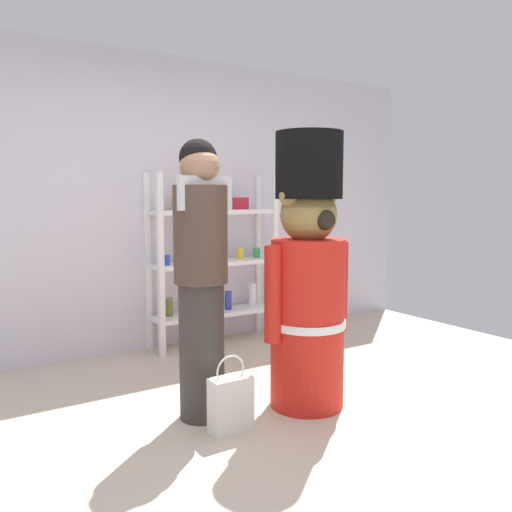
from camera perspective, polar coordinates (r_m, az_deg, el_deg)
ground_plane at (r=3.10m, az=0.83°, el=-19.78°), size 6.40×6.40×0.00m
back_wall at (r=4.77m, az=-14.03°, el=5.44°), size 6.40×0.12×2.60m
merchandise_shelf at (r=4.90m, az=-4.64°, el=-0.21°), size 1.22×0.35×1.57m
teddy_bear_guard at (r=3.42m, az=5.60°, el=-2.51°), size 0.65×0.50×1.77m
person_shopper at (r=3.22m, az=-5.94°, el=-1.72°), size 0.34×0.33×1.71m
shopping_bag at (r=3.19m, az=-2.73°, el=-15.57°), size 0.25×0.13×0.46m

